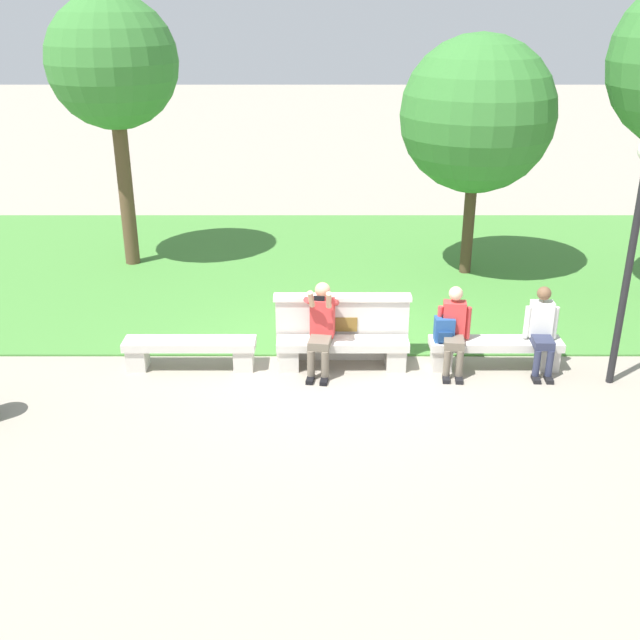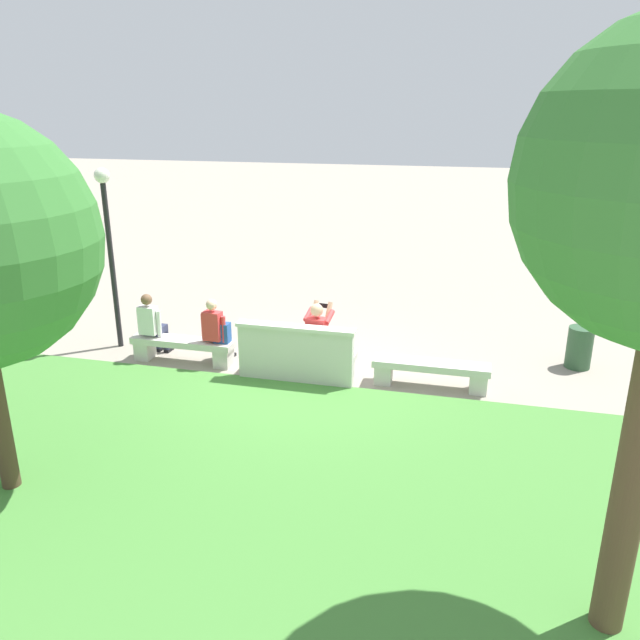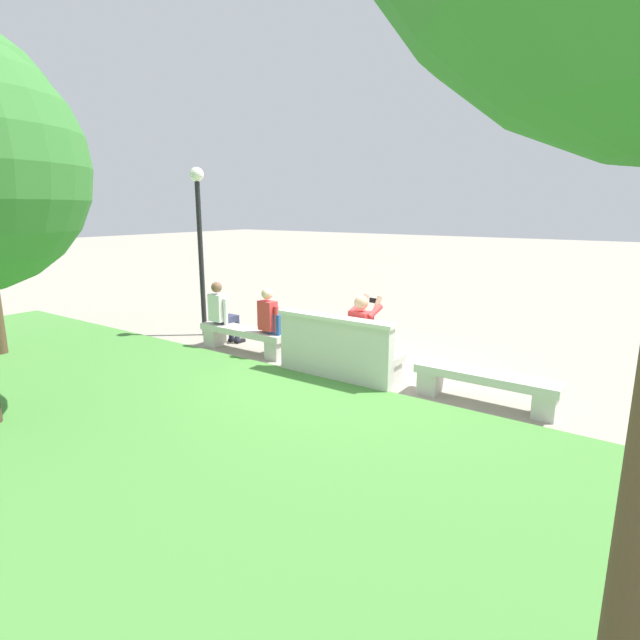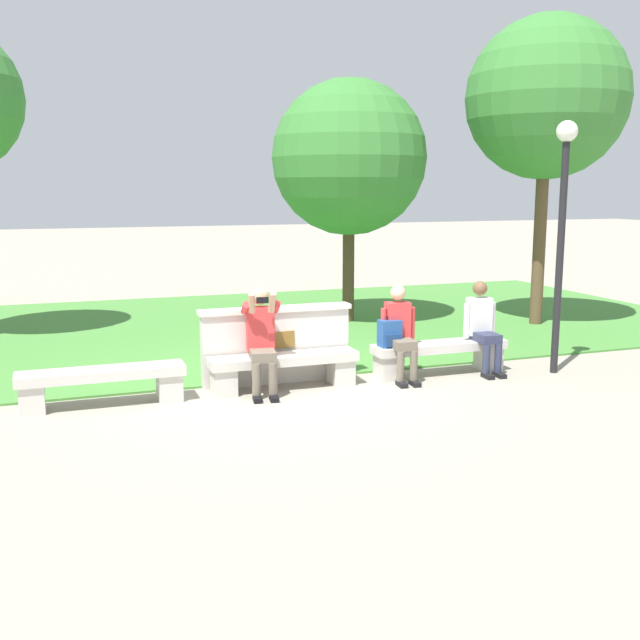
# 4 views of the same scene
# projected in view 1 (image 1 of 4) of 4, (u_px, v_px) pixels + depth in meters

# --- Properties ---
(ground_plane) EXTENTS (80.00, 80.00, 0.00)m
(ground_plane) POSITION_uv_depth(u_px,v_px,m) (343.00, 368.00, 11.02)
(ground_plane) COLOR gray
(grass_strip) EXTENTS (18.37, 8.00, 0.03)m
(grass_strip) POSITION_uv_depth(u_px,v_px,m) (337.00, 269.00, 15.04)
(grass_strip) COLOR #478438
(grass_strip) RESTS_ON ground
(bench_main) EXTENTS (1.92, 0.40, 0.45)m
(bench_main) POSITION_uv_depth(u_px,v_px,m) (191.00, 349.00, 10.91)
(bench_main) COLOR beige
(bench_main) RESTS_ON ground
(bench_near) EXTENTS (1.92, 0.40, 0.45)m
(bench_near) POSITION_uv_depth(u_px,v_px,m) (344.00, 349.00, 10.91)
(bench_near) COLOR beige
(bench_near) RESTS_ON ground
(bench_mid) EXTENTS (1.92, 0.40, 0.45)m
(bench_mid) POSITION_uv_depth(u_px,v_px,m) (496.00, 349.00, 10.90)
(bench_mid) COLOR beige
(bench_mid) RESTS_ON ground
(backrest_wall_with_plaque) EXTENTS (2.02, 0.24, 1.01)m
(backrest_wall_with_plaque) POSITION_uv_depth(u_px,v_px,m) (343.00, 326.00, 11.13)
(backrest_wall_with_plaque) COLOR beige
(backrest_wall_with_plaque) RESTS_ON ground
(person_photographer) EXTENTS (0.51, 0.76, 1.32)m
(person_photographer) POSITION_uv_depth(u_px,v_px,m) (322.00, 324.00, 10.66)
(person_photographer) COLOR black
(person_photographer) RESTS_ON ground
(person_distant) EXTENTS (0.48, 0.70, 1.26)m
(person_distant) POSITION_uv_depth(u_px,v_px,m) (455.00, 328.00, 10.70)
(person_distant) COLOR black
(person_distant) RESTS_ON ground
(person_companion) EXTENTS (0.48, 0.68, 1.26)m
(person_companion) POSITION_uv_depth(u_px,v_px,m) (543.00, 328.00, 10.69)
(person_companion) COLOR black
(person_companion) RESTS_ON ground
(backpack) EXTENTS (0.28, 0.24, 0.43)m
(backpack) POSITION_uv_depth(u_px,v_px,m) (445.00, 330.00, 10.75)
(backpack) COLOR #234C8C
(backpack) RESTS_ON bench_mid
(tree_behind_wall) EXTENTS (2.84, 2.84, 4.49)m
(tree_behind_wall) POSITION_uv_depth(u_px,v_px,m) (478.00, 115.00, 13.63)
(tree_behind_wall) COLOR #4C3826
(tree_behind_wall) RESTS_ON ground
(tree_right_background) EXTENTS (2.44, 2.44, 5.15)m
(tree_right_background) POSITION_uv_depth(u_px,v_px,m) (114.00, 65.00, 13.82)
(tree_right_background) COLOR brown
(tree_right_background) RESTS_ON ground
(lamp_post) EXTENTS (0.28, 0.28, 3.40)m
(lamp_post) POSITION_uv_depth(u_px,v_px,m) (637.00, 228.00, 9.72)
(lamp_post) COLOR black
(lamp_post) RESTS_ON ground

